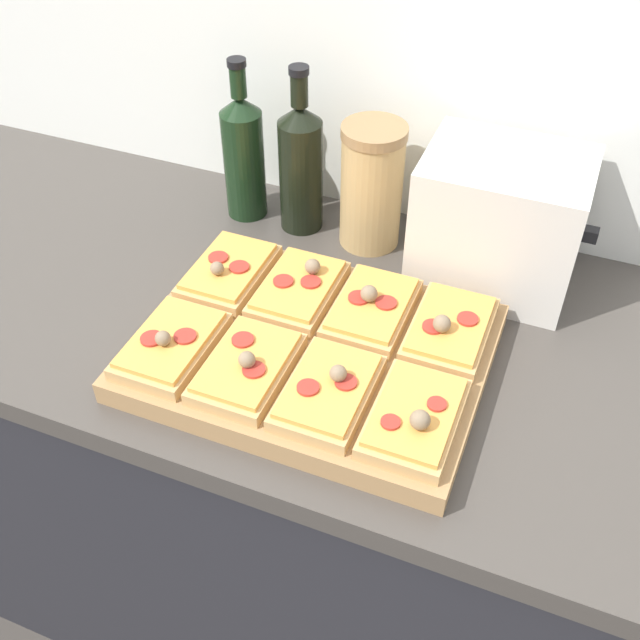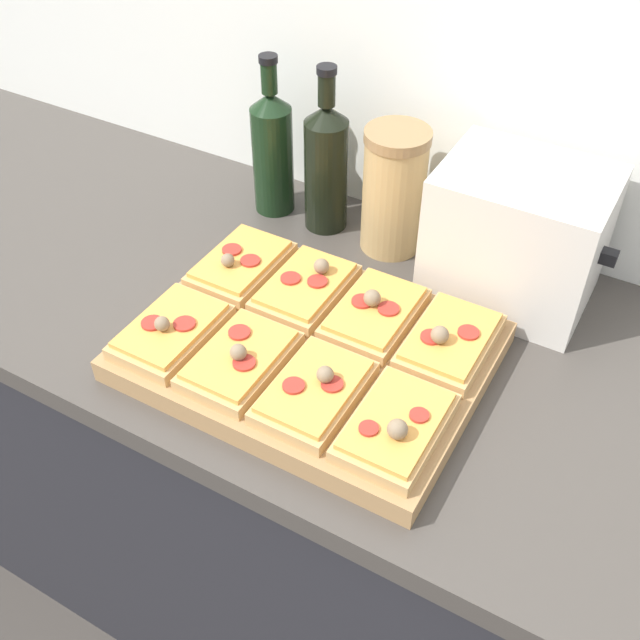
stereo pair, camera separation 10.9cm
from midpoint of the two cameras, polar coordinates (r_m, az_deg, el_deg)
wall_back at (r=1.30m, az=3.02°, el=20.94°), size 6.00×0.06×2.50m
kitchen_counter at (r=1.54m, az=-2.62°, el=-12.64°), size 2.63×0.67×0.93m
cutting_board at (r=1.10m, az=-3.43°, el=-2.59°), size 0.50×0.38×0.04m
pizza_slice_back_left at (r=1.20m, az=-9.56°, el=3.60°), size 0.11×0.17×0.05m
pizza_slice_back_midleft at (r=1.16m, az=-4.33°, el=2.30°), size 0.11×0.17×0.05m
pizza_slice_back_midright at (r=1.12m, az=1.21°, el=0.82°), size 0.11×0.17×0.05m
pizza_slice_back_right at (r=1.09m, az=7.08°, el=-0.77°), size 0.11×0.17×0.05m
pizza_slice_front_left at (r=1.10m, az=-14.11°, el=-1.92°), size 0.11×0.17×0.05m
pizza_slice_front_midleft at (r=1.04m, az=-8.57°, el=-3.67°), size 0.11×0.17×0.05m
pizza_slice_front_midright at (r=1.00m, az=-2.48°, el=-5.54°), size 0.11×0.17×0.05m
pizza_slice_front_right at (r=0.97m, az=4.05°, el=-7.54°), size 0.11×0.17×0.05m
olive_oil_bottle at (r=1.36m, az=-8.19°, el=12.31°), size 0.07×0.07×0.29m
wine_bottle at (r=1.32m, az=-3.91°, el=11.60°), size 0.08×0.08×0.30m
grain_jar_tall at (r=1.28m, az=1.49°, el=10.06°), size 0.11×0.11×0.22m
toaster_oven at (r=1.21m, az=11.00°, el=7.32°), size 0.28×0.20×0.22m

